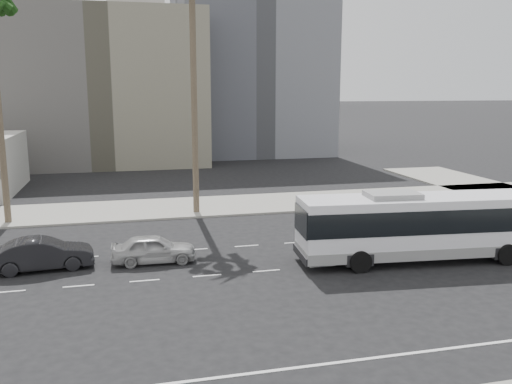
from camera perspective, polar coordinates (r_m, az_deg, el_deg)
name	(u,v)px	position (r m, az deg, el deg)	size (l,w,h in m)	color
ground	(323,266)	(28.25, 7.05, -7.81)	(700.00, 700.00, 0.00)	black
sidewalk_north	(253,204)	(42.56, -0.31, -1.25)	(120.00, 7.00, 0.15)	gray
midrise_beige_west	(103,89)	(70.03, -15.90, 10.44)	(24.00, 18.00, 18.00)	#605D56
midrise_gray_center	(248,60)	(79.08, -0.81, 13.75)	(20.00, 20.00, 26.00)	#54565F
civic_tower	(136,25)	(276.71, -12.57, 16.79)	(42.00, 42.00, 129.00)	#B6B0A6
highrise_right	(240,32)	(262.07, -1.65, 16.54)	(26.00, 26.00, 70.00)	#52545B
highrise_far	(275,49)	(296.65, 1.99, 14.90)	(22.00, 22.00, 60.00)	#52545B
city_bus	(421,224)	(29.80, 17.05, -3.29)	(13.22, 4.02, 3.74)	silver
car_a	(154,249)	(28.95, -10.74, -5.90)	(4.39, 1.77, 1.50)	#A7A7A7
car_b	(43,254)	(29.40, -21.59, -6.11)	(4.92, 1.72, 1.62)	black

